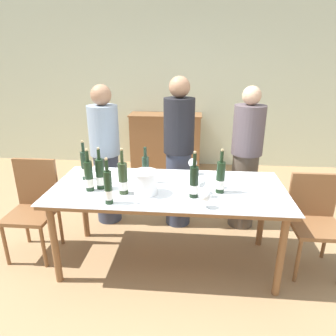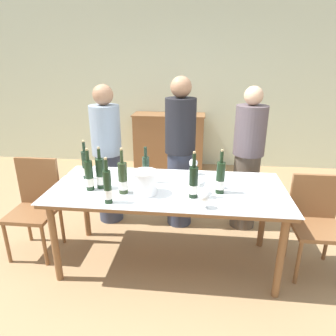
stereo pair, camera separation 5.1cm
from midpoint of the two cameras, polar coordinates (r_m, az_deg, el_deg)
ground_plane at (r=3.03m, az=0.51°, el=-17.19°), size 12.00×12.00×0.00m
back_wall at (r=5.34m, az=3.82°, el=15.43°), size 8.00×0.10×2.80m
sideboard_cabinet at (r=5.23m, az=0.46°, el=5.10°), size 1.22×0.46×0.95m
dining_table at (r=2.66m, az=0.55°, el=-5.04°), size 2.04×0.90×0.77m
ice_bucket at (r=2.48m, az=-3.80°, el=-2.64°), size 0.21×0.21×0.20m
wine_bottle_0 at (r=2.64m, az=-12.18°, el=-1.15°), size 0.08×0.08×0.37m
wine_bottle_1 at (r=2.87m, az=-14.92°, el=0.45°), size 0.07×0.07×0.37m
wine_bottle_2 at (r=2.62m, az=-14.23°, el=-1.48°), size 0.07×0.07×0.37m
wine_bottle_3 at (r=2.50m, az=-8.02°, el=-2.05°), size 0.08×0.08×0.39m
wine_bottle_4 at (r=2.35m, az=-10.82°, el=-3.65°), size 0.06×0.06×0.37m
wine_bottle_5 at (r=2.52m, az=10.51°, el=-1.97°), size 0.07×0.07×0.38m
wine_bottle_6 at (r=2.41m, az=5.48°, el=-2.78°), size 0.07×0.07×0.39m
wine_bottle_7 at (r=2.70m, az=-3.68°, el=-0.38°), size 0.06×0.06×0.33m
wine_glass_0 at (r=2.26m, az=7.56°, el=-5.51°), size 0.09×0.09×0.14m
wine_glass_1 at (r=2.89m, az=5.37°, el=0.90°), size 0.08×0.08×0.16m
wine_glass_2 at (r=2.83m, az=-12.85°, el=-0.21°), size 0.07×0.07×0.15m
wine_glass_3 at (r=2.62m, az=9.82°, el=-1.89°), size 0.07×0.07×0.13m
wine_glass_4 at (r=2.50m, az=6.88°, el=-2.98°), size 0.08×0.08×0.13m
chair_left_end at (r=3.21m, az=-23.46°, el=-5.71°), size 0.42×0.42×0.93m
chair_right_end at (r=3.01m, az=26.75°, el=-8.42°), size 0.42×0.42×0.87m
person_host at (r=3.45m, az=-11.06°, el=2.24°), size 0.33×0.33×1.59m
person_guest_left at (r=3.29m, az=2.76°, el=2.58°), size 0.33×0.33×1.67m
person_guest_right at (r=3.37m, az=15.31°, el=1.31°), size 0.33×0.33×1.58m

